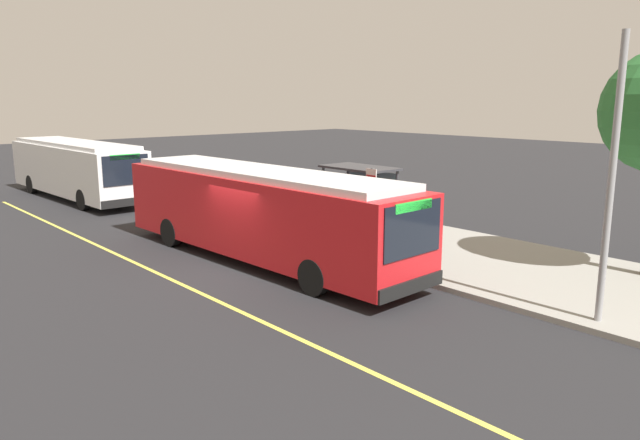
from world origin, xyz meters
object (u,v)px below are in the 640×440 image
(transit_bus_main, at_px, (260,211))
(pedestrian_commuter, at_px, (343,217))
(transit_bus_second, at_px, (76,168))
(route_sign_post, at_px, (371,199))
(waiting_bench, at_px, (366,218))

(transit_bus_main, xyz_separation_m, pedestrian_commuter, (0.68, 2.97, -0.50))
(transit_bus_second, bearing_deg, transit_bus_main, -0.06)
(transit_bus_main, height_order, route_sign_post, same)
(transit_bus_main, bearing_deg, pedestrian_commuter, 77.17)
(pedestrian_commuter, bearing_deg, waiting_bench, 114.72)
(waiting_bench, xyz_separation_m, pedestrian_commuter, (1.02, -2.22, 0.48))
(transit_bus_second, xyz_separation_m, waiting_bench, (15.79, 5.18, -0.98))
(transit_bus_second, xyz_separation_m, pedestrian_commuter, (16.82, 2.96, -0.50))
(waiting_bench, distance_m, pedestrian_commuter, 2.50)
(transit_bus_second, bearing_deg, pedestrian_commuter, 9.97)
(transit_bus_main, bearing_deg, transit_bus_second, 179.94)
(waiting_bench, bearing_deg, transit_bus_main, -86.18)
(transit_bus_second, bearing_deg, waiting_bench, 18.16)
(transit_bus_second, relative_size, pedestrian_commuter, 6.88)
(transit_bus_main, relative_size, transit_bus_second, 1.06)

